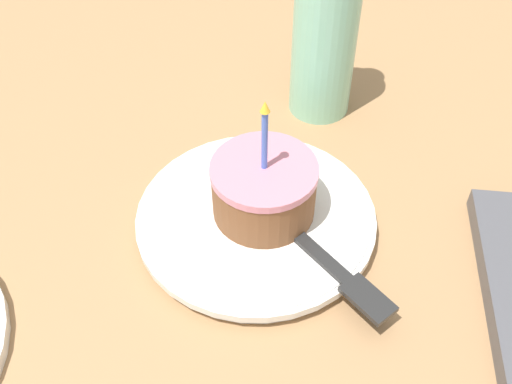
% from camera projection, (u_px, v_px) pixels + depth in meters
% --- Properties ---
extents(ground_plane, '(2.40, 2.40, 0.04)m').
position_uv_depth(ground_plane, '(276.00, 234.00, 0.58)').
color(ground_plane, '#9E754C').
rests_on(ground_plane, ground).
extents(plate, '(0.22, 0.22, 0.02)m').
position_uv_depth(plate, '(256.00, 219.00, 0.56)').
color(plate, white).
rests_on(plate, ground_plane).
extents(cake_slice, '(0.10, 0.10, 0.13)m').
position_uv_depth(cake_slice, '(264.00, 189.00, 0.53)').
color(cake_slice, brown).
rests_on(cake_slice, plate).
extents(fork, '(0.15, 0.15, 0.00)m').
position_uv_depth(fork, '(316.00, 252.00, 0.52)').
color(fork, '#262626').
rests_on(fork, plate).
extents(bottle, '(0.07, 0.07, 0.23)m').
position_uv_depth(bottle, '(325.00, 35.00, 0.62)').
color(bottle, '#8CD1B2').
rests_on(bottle, ground_plane).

